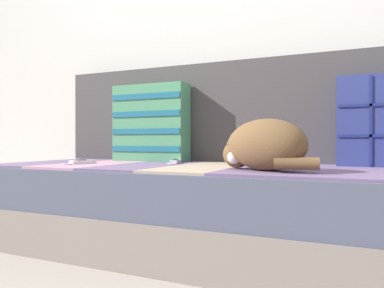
{
  "coord_description": "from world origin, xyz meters",
  "views": [
    {
      "loc": [
        0.64,
        -1.53,
        0.5
      ],
      "look_at": [
        -0.05,
        0.02,
        0.49
      ],
      "focal_mm": 35.0,
      "sensor_mm": 36.0,
      "label": 1
    }
  ],
  "objects_px": {
    "game_remote_near": "(82,162)",
    "game_remote_far": "(176,162)",
    "couch": "(209,207)",
    "throw_pillow_striped": "(151,123)",
    "sleeping_cat": "(263,146)"
  },
  "relations": [
    {
      "from": "game_remote_near",
      "to": "game_remote_far",
      "type": "bearing_deg",
      "value": 31.02
    },
    {
      "from": "couch",
      "to": "game_remote_near",
      "type": "bearing_deg",
      "value": -166.34
    },
    {
      "from": "couch",
      "to": "throw_pillow_striped",
      "type": "xyz_separation_m",
      "value": [
        -0.45,
        0.24,
        0.41
      ]
    },
    {
      "from": "throw_pillow_striped",
      "to": "game_remote_far",
      "type": "xyz_separation_m",
      "value": [
        0.23,
        -0.15,
        -0.21
      ]
    },
    {
      "from": "throw_pillow_striped",
      "to": "game_remote_far",
      "type": "relative_size",
      "value": 2.15
    },
    {
      "from": "sleeping_cat",
      "to": "game_remote_near",
      "type": "distance_m",
      "value": 0.93
    },
    {
      "from": "couch",
      "to": "sleeping_cat",
      "type": "bearing_deg",
      "value": -34.36
    },
    {
      "from": "game_remote_far",
      "to": "throw_pillow_striped",
      "type": "bearing_deg",
      "value": 147.84
    },
    {
      "from": "sleeping_cat",
      "to": "game_remote_far",
      "type": "distance_m",
      "value": 0.61
    },
    {
      "from": "throw_pillow_striped",
      "to": "sleeping_cat",
      "type": "height_order",
      "value": "throw_pillow_striped"
    },
    {
      "from": "game_remote_near",
      "to": "game_remote_far",
      "type": "distance_m",
      "value": 0.47
    },
    {
      "from": "throw_pillow_striped",
      "to": "game_remote_far",
      "type": "distance_m",
      "value": 0.34
    },
    {
      "from": "game_remote_near",
      "to": "game_remote_far",
      "type": "relative_size",
      "value": 0.91
    },
    {
      "from": "sleeping_cat",
      "to": "game_remote_far",
      "type": "height_order",
      "value": "sleeping_cat"
    },
    {
      "from": "game_remote_near",
      "to": "game_remote_far",
      "type": "xyz_separation_m",
      "value": [
        0.4,
        0.24,
        0.0
      ]
    }
  ]
}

